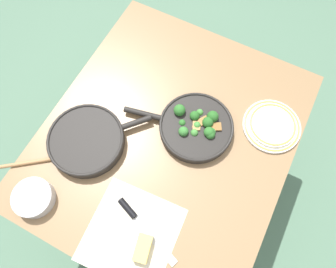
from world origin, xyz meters
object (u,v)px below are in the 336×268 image
grater_knife (139,222)px  cheese_block (143,248)px  skillet_broccoli (196,126)px  dinner_plate_stack (272,125)px  prep_bowl_steel (34,198)px  skillet_eggs (87,140)px  wooden_spoon (48,160)px

grater_knife → cheese_block: cheese_block is taller
skillet_broccoli → grater_knife: skillet_broccoli is taller
grater_knife → cheese_block: (-0.07, -0.06, 0.01)m
dinner_plate_stack → prep_bowl_steel: (-0.69, 0.69, 0.01)m
skillet_eggs → dinner_plate_stack: bearing=-15.5°
skillet_broccoli → skillet_eggs: bearing=23.2°
skillet_broccoli → wooden_spoon: (-0.39, 0.46, -0.02)m
skillet_eggs → dinner_plate_stack: skillet_eggs is taller
cheese_block → prep_bowl_steel: bearing=94.1°
grater_knife → skillet_broccoli: bearing=107.2°
dinner_plate_stack → skillet_eggs: bearing=122.5°
skillet_broccoli → dinner_plate_stack: (0.15, -0.27, -0.01)m
cheese_block → dinner_plate_stack: (0.65, -0.24, -0.01)m
dinner_plate_stack → cheese_block: bearing=159.6°
wooden_spoon → dinner_plate_stack: size_ratio=1.45×
wooden_spoon → grater_knife: (-0.04, -0.44, 0.00)m
skillet_broccoli → dinner_plate_stack: bearing=-162.9°
grater_knife → prep_bowl_steel: prep_bowl_steel is taller
skillet_eggs → prep_bowl_steel: size_ratio=2.45×
grater_knife → prep_bowl_steel: bearing=-144.3°
skillet_broccoli → cheese_block: size_ratio=4.39×
wooden_spoon → cheese_block: 0.51m
skillet_broccoli → grater_knife: (-0.43, 0.03, -0.02)m
cheese_block → prep_bowl_steel: (-0.03, 0.44, 0.00)m
grater_knife → prep_bowl_steel: 0.40m
skillet_broccoli → skillet_eggs: (-0.25, 0.36, 0.00)m
grater_knife → prep_bowl_steel: (-0.10, 0.39, 0.02)m
grater_knife → cheese_block: size_ratio=2.80×
wooden_spoon → prep_bowl_steel: bearing=-107.9°
wooden_spoon → dinner_plate_stack: 0.91m
skillet_broccoli → prep_bowl_steel: (-0.53, 0.41, -0.00)m
cheese_block → prep_bowl_steel: size_ratio=0.70×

